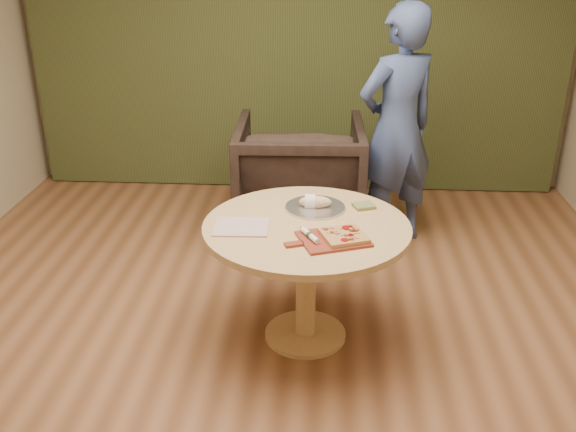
% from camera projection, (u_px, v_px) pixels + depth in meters
% --- Properties ---
extents(room_shell, '(5.04, 6.04, 2.84)m').
position_uv_depth(room_shell, '(265.00, 129.00, 3.04)').
color(room_shell, '#8F5C39').
rests_on(room_shell, ground).
extents(curtain, '(4.80, 0.14, 2.78)m').
position_uv_depth(curtain, '(297.00, 37.00, 5.69)').
color(curtain, '#313A1A').
rests_on(curtain, ground).
extents(pedestal_table, '(1.18, 1.18, 0.75)m').
position_uv_depth(pedestal_table, '(306.00, 247.00, 3.66)').
color(pedestal_table, tan).
rests_on(pedestal_table, ground).
extents(pizza_paddle, '(0.47, 0.38, 0.01)m').
position_uv_depth(pizza_paddle, '(331.00, 239.00, 3.41)').
color(pizza_paddle, maroon).
rests_on(pizza_paddle, pedestal_table).
extents(flatbread_pizza, '(0.28, 0.28, 0.04)m').
position_uv_depth(flatbread_pizza, '(344.00, 235.00, 3.41)').
color(flatbread_pizza, '#BA8848').
rests_on(flatbread_pizza, pizza_paddle).
extents(cutlery_roll, '(0.12, 0.18, 0.03)m').
position_uv_depth(cutlery_roll, '(310.00, 235.00, 3.41)').
color(cutlery_roll, white).
rests_on(cutlery_roll, pizza_paddle).
extents(newspaper, '(0.31, 0.26, 0.01)m').
position_uv_depth(newspaper, '(241.00, 227.00, 3.56)').
color(newspaper, white).
rests_on(newspaper, pedestal_table).
extents(serving_tray, '(0.36, 0.36, 0.02)m').
position_uv_depth(serving_tray, '(315.00, 207.00, 3.81)').
color(serving_tray, silver).
rests_on(serving_tray, pedestal_table).
extents(bread_roll, '(0.19, 0.09, 0.09)m').
position_uv_depth(bread_roll, '(314.00, 202.00, 3.79)').
color(bread_roll, '#E3BF8A').
rests_on(bread_roll, serving_tray).
extents(green_packet, '(0.15, 0.14, 0.02)m').
position_uv_depth(green_packet, '(364.00, 206.00, 3.82)').
color(green_packet, '#535E2A').
rests_on(green_packet, pedestal_table).
extents(armchair, '(1.02, 0.96, 1.02)m').
position_uv_depth(armchair, '(300.00, 172.00, 5.10)').
color(armchair, black).
rests_on(armchair, ground).
extents(person_standing, '(0.80, 0.72, 1.83)m').
position_uv_depth(person_standing, '(397.00, 128.00, 4.78)').
color(person_standing, '#3A4D7C').
rests_on(person_standing, ground).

